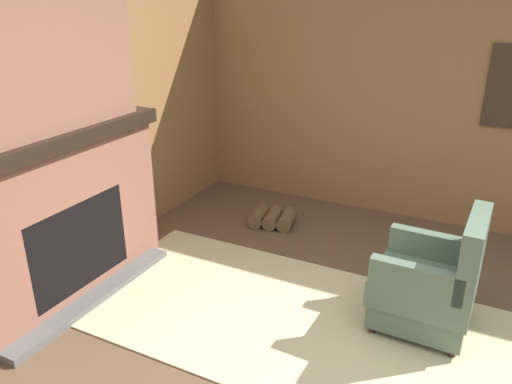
# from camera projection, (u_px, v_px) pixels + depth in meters

# --- Properties ---
(wood_panel_wall_left) EXTENTS (0.06, 6.04, 2.58)m
(wood_panel_wall_left) POSITION_uv_depth(u_px,v_px,m) (20.00, 133.00, 3.67)
(wood_panel_wall_left) COLOR olive
(wood_panel_wall_left) RESTS_ON ground
(wood_panel_wall_back) EXTENTS (6.04, 0.09, 2.58)m
(wood_panel_wall_back) POSITION_uv_depth(u_px,v_px,m) (460.00, 100.00, 4.79)
(wood_panel_wall_back) COLOR olive
(wood_panel_wall_back) RESTS_ON ground
(fireplace_hearth) EXTENTS (0.64, 1.92, 1.34)m
(fireplace_hearth) POSITION_uv_depth(u_px,v_px,m) (58.00, 217.00, 3.79)
(fireplace_hearth) COLOR brown
(fireplace_hearth) RESTS_ON ground
(chimney_breast) EXTENTS (0.38, 1.60, 1.23)m
(chimney_breast) POSITION_uv_depth(u_px,v_px,m) (28.00, 41.00, 3.32)
(chimney_breast) COLOR brown
(chimney_breast) RESTS_ON fireplace_hearth
(area_rug) EXTENTS (3.96, 1.63, 0.01)m
(area_rug) POSITION_uv_depth(u_px,v_px,m) (336.00, 331.00, 3.56)
(area_rug) COLOR #C6B789
(area_rug) RESTS_ON ground
(armchair) EXTENTS (0.69, 0.64, 0.92)m
(armchair) POSITION_uv_depth(u_px,v_px,m) (430.00, 286.00, 3.49)
(armchair) COLOR #516651
(armchair) RESTS_ON ground
(firewood_stack) EXTENTS (0.51, 0.42, 0.15)m
(firewood_stack) POSITION_uv_depth(u_px,v_px,m) (273.00, 218.00, 5.18)
(firewood_stack) COLOR brown
(firewood_stack) RESTS_ON ground
(storage_case) EXTENTS (0.17, 0.23, 0.13)m
(storage_case) POSITION_uv_depth(u_px,v_px,m) (62.00, 115.00, 3.73)
(storage_case) COLOR black
(storage_case) RESTS_ON fireplace_hearth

